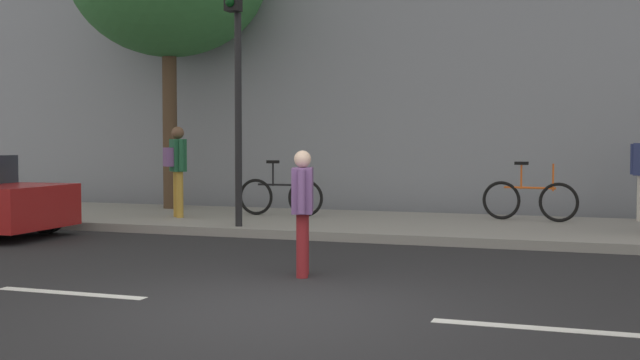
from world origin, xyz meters
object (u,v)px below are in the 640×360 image
traffic_light (235,53)px  pedestrian_in_red_top (177,163)px  bicycle_upright (280,196)px  pedestrian_in_light_jacket (303,202)px  bicycle_leaning (530,200)px

traffic_light → pedestrian_in_red_top: size_ratio=2.52×
pedestrian_in_red_top → bicycle_upright: size_ratio=0.99×
pedestrian_in_light_jacket → pedestrian_in_red_top: (-4.28, 4.60, 0.30)m
traffic_light → bicycle_leaning: size_ratio=2.50×
pedestrian_in_light_jacket → bicycle_leaning: size_ratio=0.86×
pedestrian_in_light_jacket → bicycle_leaning: pedestrian_in_light_jacket is taller
pedestrian_in_red_top → bicycle_leaning: pedestrian_in_red_top is taller
pedestrian_in_light_jacket → bicycle_leaning: bearing=70.3°
traffic_light → bicycle_leaning: 5.99m
pedestrian_in_red_top → bicycle_upright: 2.10m
bicycle_leaning → bicycle_upright: size_ratio=0.99×
pedestrian_in_red_top → bicycle_leaning: size_ratio=0.99×
bicycle_leaning → pedestrian_in_light_jacket: bearing=-109.7°
traffic_light → bicycle_upright: 3.33m
traffic_light → pedestrian_in_light_jacket: traffic_light is taller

